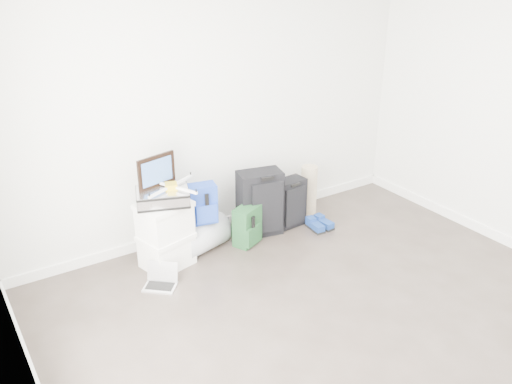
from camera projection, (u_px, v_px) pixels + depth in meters
ground at (388, 359)px, 3.99m from camera, size 5.00×5.00×0.00m
room_envelope at (414, 136)px, 3.29m from camera, size 4.52×5.02×2.71m
boxes_stack at (166, 235)px, 5.05m from camera, size 0.53×0.47×0.65m
briefcase at (163, 197)px, 4.89m from camera, size 0.55×0.47×0.13m
painting at (157, 171)px, 4.87m from camera, size 0.39×0.12×0.30m
drone at (171, 186)px, 4.87m from camera, size 0.54×0.54×0.05m
duffel_bag at (202, 235)px, 5.37m from camera, size 0.59×0.45×0.33m
blue_backpack at (202, 205)px, 5.21m from camera, size 0.31×0.25×0.39m
large_suitcase at (260, 203)px, 5.62m from camera, size 0.49×0.37×0.69m
green_backpack at (248, 226)px, 5.47m from camera, size 0.34×0.31×0.41m
carry_on at (289, 203)px, 5.81m from camera, size 0.35×0.24×0.54m
shoes at (319, 225)px, 5.84m from camera, size 0.23×0.26×0.09m
rolled_rug at (309, 190)px, 6.10m from camera, size 0.18×0.18×0.56m
laptop at (161, 280)px, 4.85m from camera, size 0.34×0.34×0.20m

